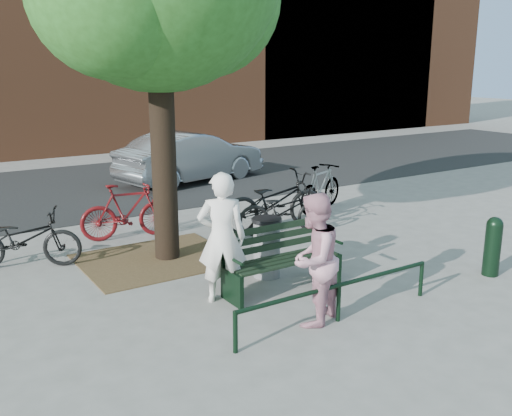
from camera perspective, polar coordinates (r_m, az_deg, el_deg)
ground at (r=8.25m, az=2.69°, el=-8.20°), size 90.00×90.00×0.00m
dirt_pit at (r=9.60m, az=-9.92°, el=-5.06°), size 2.40×2.00×0.02m
road at (r=15.68m, az=-15.60°, el=2.11°), size 40.00×7.00×0.01m
park_bench at (r=8.14m, az=2.41°, el=-4.91°), size 1.74×0.54×0.97m
guard_railing at (r=7.23m, az=8.29°, el=-8.21°), size 3.06×0.06×0.51m
person_left at (r=7.61m, az=-3.43°, el=-3.00°), size 0.78×0.69×1.79m
person_right at (r=7.01m, az=5.77°, el=-5.15°), size 1.00×0.92×1.65m
bollard at (r=9.37m, az=22.60°, el=-3.36°), size 0.25×0.25×0.92m
litter_bin at (r=8.62m, az=1.08°, el=-3.91°), size 0.45×0.45×0.91m
bicycle_a at (r=9.71m, az=-22.25°, el=-2.89°), size 1.87×1.31×0.93m
bicycle_b at (r=10.73m, az=-12.70°, el=-0.32°), size 1.79×0.80×1.04m
bicycle_c at (r=10.80m, az=2.77°, el=-0.21°), size 1.86×1.12×0.92m
bicycle_d at (r=12.64m, az=6.50°, el=2.08°), size 1.76×1.08×1.02m
bicycle_e at (r=11.04m, az=1.84°, el=0.68°), size 2.21×0.95×1.13m
parked_car at (r=15.70m, az=-6.52°, el=5.10°), size 4.42×2.36×1.38m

